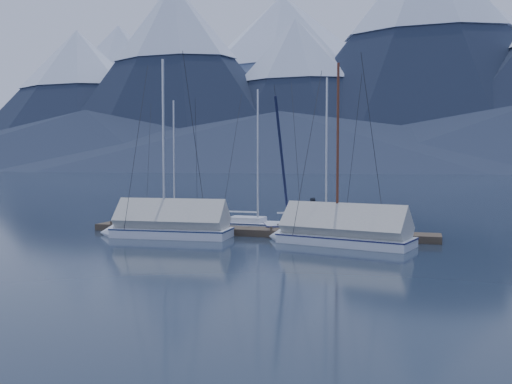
# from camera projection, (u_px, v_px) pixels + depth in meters

# --- Properties ---
(ground) EXTENTS (1000.00, 1000.00, 0.00)m
(ground) POSITION_uv_depth(u_px,v_px,m) (244.00, 240.00, 25.77)
(ground) COLOR black
(ground) RESTS_ON ground
(mountain_range) EXTENTS (877.00, 584.00, 150.50)m
(mountain_range) POSITION_uv_depth(u_px,v_px,m) (417.00, 84.00, 375.31)
(mountain_range) COLOR #475675
(mountain_range) RESTS_ON ground
(dock) EXTENTS (18.00, 1.50, 0.54)m
(dock) POSITION_uv_depth(u_px,v_px,m) (256.00, 233.00, 27.68)
(dock) COLOR #382D23
(dock) RESTS_ON ground
(mooring_posts) EXTENTS (15.12, 1.52, 0.35)m
(mooring_posts) POSITION_uv_depth(u_px,v_px,m) (247.00, 228.00, 27.81)
(mooring_posts) COLOR #382D23
(mooring_posts) RESTS_ON ground
(sailboat_open_left) EXTENTS (6.30, 3.79, 8.06)m
(sailboat_open_left) POSITION_uv_depth(u_px,v_px,m) (182.00, 223.00, 31.83)
(sailboat_open_left) COLOR silver
(sailboat_open_left) RESTS_ON ground
(sailboat_open_mid) EXTENTS (6.49, 2.75, 8.47)m
(sailboat_open_mid) POSITION_uv_depth(u_px,v_px,m) (266.00, 227.00, 29.80)
(sailboat_open_mid) COLOR silver
(sailboat_open_mid) RESTS_ON ground
(sailboat_open_right) EXTENTS (7.05, 4.43, 9.04)m
(sailboat_open_right) POSITION_uv_depth(u_px,v_px,m) (335.00, 228.00, 29.21)
(sailboat_open_right) COLOR silver
(sailboat_open_right) RESTS_ON ground
(sailboat_covered_near) EXTENTS (7.26, 3.77, 9.04)m
(sailboat_covered_near) POSITION_uv_depth(u_px,v_px,m) (334.00, 234.00, 24.56)
(sailboat_covered_near) COLOR white
(sailboat_covered_near) RESTS_ON ground
(sailboat_covered_far) EXTENTS (6.99, 2.92, 9.63)m
(sailboat_covered_far) POSITION_uv_depth(u_px,v_px,m) (162.00, 227.00, 26.95)
(sailboat_covered_far) COLOR white
(sailboat_covered_far) RESTS_ON ground
(person) EXTENTS (0.51, 0.66, 1.61)m
(person) POSITION_uv_depth(u_px,v_px,m) (314.00, 214.00, 27.08)
(person) COLOR black
(person) RESTS_ON dock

